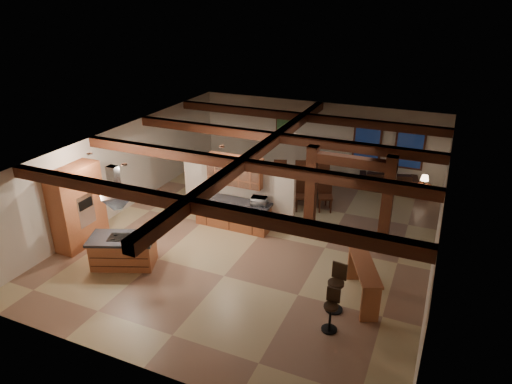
% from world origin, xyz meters
% --- Properties ---
extents(ground, '(12.00, 12.00, 0.00)m').
position_xyz_m(ground, '(0.00, 0.00, 0.00)').
color(ground, tan).
rests_on(ground, ground).
extents(room_walls, '(12.00, 12.00, 12.00)m').
position_xyz_m(room_walls, '(0.00, 0.00, 1.78)').
color(room_walls, beige).
rests_on(room_walls, ground).
extents(ceiling_beams, '(10.00, 12.00, 0.28)m').
position_xyz_m(ceiling_beams, '(0.00, 0.00, 2.76)').
color(ceiling_beams, '#3F150F').
rests_on(ceiling_beams, room_walls).
extents(timber_posts, '(2.50, 0.30, 2.90)m').
position_xyz_m(timber_posts, '(2.50, 0.50, 1.76)').
color(timber_posts, '#3F150F').
rests_on(timber_posts, ground).
extents(partition_wall, '(3.80, 0.18, 2.20)m').
position_xyz_m(partition_wall, '(-1.00, 0.50, 1.10)').
color(partition_wall, beige).
rests_on(partition_wall, ground).
extents(pantry_cabinet, '(0.67, 1.60, 2.40)m').
position_xyz_m(pantry_cabinet, '(-4.67, -2.60, 1.20)').
color(pantry_cabinet, '#A75B35').
rests_on(pantry_cabinet, ground).
extents(back_counter, '(2.50, 0.66, 0.94)m').
position_xyz_m(back_counter, '(-1.00, 0.11, 0.48)').
color(back_counter, '#A75B35').
rests_on(back_counter, ground).
extents(upper_display_cabinet, '(1.80, 0.36, 0.95)m').
position_xyz_m(upper_display_cabinet, '(-1.00, 0.31, 1.85)').
color(upper_display_cabinet, '#A75B35').
rests_on(upper_display_cabinet, partition_wall).
extents(range_hood, '(1.10, 1.10, 1.40)m').
position_xyz_m(range_hood, '(-2.76, -3.08, 1.78)').
color(range_hood, silver).
rests_on(range_hood, room_walls).
extents(back_windows, '(2.70, 0.07, 1.70)m').
position_xyz_m(back_windows, '(2.80, 5.93, 1.50)').
color(back_windows, '#3F150F').
rests_on(back_windows, room_walls).
extents(framed_art, '(0.65, 0.05, 0.85)m').
position_xyz_m(framed_art, '(-1.50, 5.94, 1.70)').
color(framed_art, '#3F150F').
rests_on(framed_art, room_walls).
extents(recessed_cans, '(3.16, 2.46, 0.03)m').
position_xyz_m(recessed_cans, '(-2.53, -1.93, 2.87)').
color(recessed_cans, silver).
rests_on(recessed_cans, room_walls).
extents(kitchen_island, '(1.98, 1.52, 0.87)m').
position_xyz_m(kitchen_island, '(-2.76, -3.08, 0.44)').
color(kitchen_island, '#A75B35').
rests_on(kitchen_island, ground).
extents(dining_table, '(2.12, 1.62, 0.66)m').
position_xyz_m(dining_table, '(0.36, 2.90, 0.33)').
color(dining_table, '#38160E').
rests_on(dining_table, ground).
extents(sofa, '(2.30, 1.25, 0.64)m').
position_xyz_m(sofa, '(3.02, 5.44, 0.32)').
color(sofa, black).
rests_on(sofa, ground).
extents(microwave, '(0.52, 0.39, 0.26)m').
position_xyz_m(microwave, '(-0.10, 0.11, 1.07)').
color(microwave, '#B2B2B6').
rests_on(microwave, back_counter).
extents(bar_counter, '(1.16, 1.90, 0.98)m').
position_xyz_m(bar_counter, '(3.53, -1.99, 0.66)').
color(bar_counter, '#A75B35').
rests_on(bar_counter, ground).
extents(side_table, '(0.53, 0.53, 0.50)m').
position_xyz_m(side_table, '(4.33, 4.93, 0.25)').
color(side_table, '#3F150F').
rests_on(side_table, ground).
extents(table_lamp, '(0.30, 0.30, 0.35)m').
position_xyz_m(table_lamp, '(4.33, 4.93, 0.75)').
color(table_lamp, black).
rests_on(table_lamp, side_table).
extents(bar_stool_a, '(0.36, 0.36, 1.02)m').
position_xyz_m(bar_stool_a, '(3.11, -3.37, 0.52)').
color(bar_stool_a, black).
rests_on(bar_stool_a, ground).
extents(bar_stool_b, '(0.42, 0.43, 1.20)m').
position_xyz_m(bar_stool_b, '(3.04, -2.65, 0.61)').
color(bar_stool_b, black).
rests_on(bar_stool_b, ground).
extents(dining_chairs, '(2.60, 2.60, 1.33)m').
position_xyz_m(dining_chairs, '(0.36, 2.90, 0.68)').
color(dining_chairs, '#3F150F').
rests_on(dining_chairs, ground).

